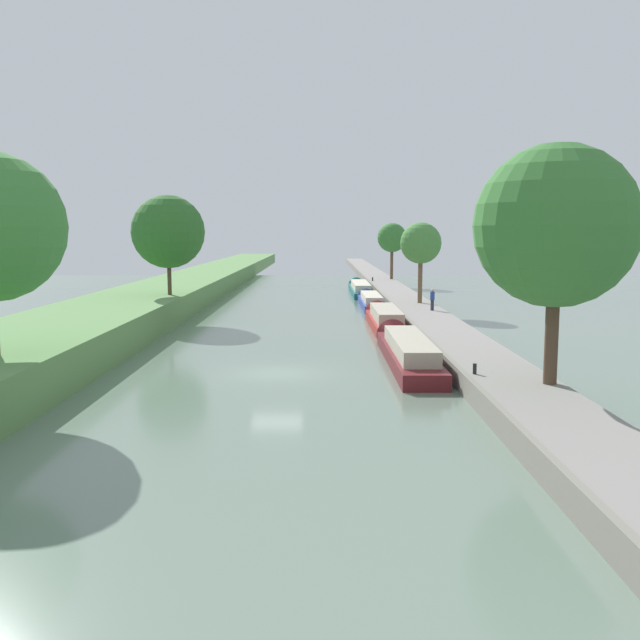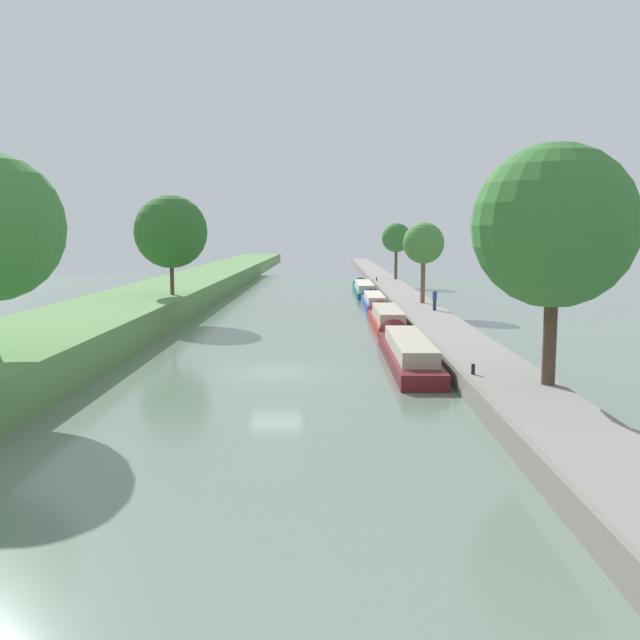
{
  "view_description": "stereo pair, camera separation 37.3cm",
  "coord_description": "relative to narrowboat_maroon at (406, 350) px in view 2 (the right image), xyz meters",
  "views": [
    {
      "loc": [
        2.12,
        -33.87,
        6.84
      ],
      "look_at": [
        2.02,
        13.11,
        1.0
      ],
      "focal_mm": 39.42,
      "sensor_mm": 36.0,
      "label": 1
    },
    {
      "loc": [
        2.49,
        -33.87,
        6.84
      ],
      "look_at": [
        2.02,
        13.11,
        1.0
      ],
      "focal_mm": 39.42,
      "sensor_mm": 36.0,
      "label": 2
    }
  ],
  "objects": [
    {
      "name": "left_grassy_bank",
      "position": [
        -19.11,
        -3.2,
        0.39
      ],
      "size": [
        7.98,
        260.0,
        2.01
      ],
      "color": "#5B894C",
      "rests_on": "ground_plane"
    },
    {
      "name": "narrowboat_red",
      "position": [
        0.08,
        13.82,
        -0.0
      ],
      "size": [
        2.08,
        12.95,
        2.16
      ],
      "color": "maroon",
      "rests_on": "ground_plane"
    },
    {
      "name": "tree_rightbank_midnear",
      "position": [
        3.91,
        22.61,
        5.33
      ],
      "size": [
        3.5,
        3.5,
        6.84
      ],
      "color": "brown",
      "rests_on": "right_towpath"
    },
    {
      "name": "stone_quay",
      "position": [
        1.51,
        -3.2,
        -0.14
      ],
      "size": [
        0.25,
        260.0,
        0.95
      ],
      "color": "gray",
      "rests_on": "ground_plane"
    },
    {
      "name": "narrowboat_blue",
      "position": [
        0.09,
        28.26,
        -0.09
      ],
      "size": [
        1.85,
        12.5,
        1.83
      ],
      "color": "#283D93",
      "rests_on": "ground_plane"
    },
    {
      "name": "tree_rightbank_near",
      "position": [
        4.49,
        -9.78,
        6.48
      ],
      "size": [
        6.34,
        6.34,
        9.38
      ],
      "color": "#4C3828",
      "rests_on": "right_towpath"
    },
    {
      "name": "tree_rightbank_midfar",
      "position": [
        4.64,
        53.7,
        5.59
      ],
      "size": [
        3.75,
        3.75,
        7.22
      ],
      "color": "brown",
      "rests_on": "right_towpath"
    },
    {
      "name": "ground_plane",
      "position": [
        -6.74,
        -3.2,
        -0.62
      ],
      "size": [
        160.0,
        160.0,
        0.0
      ],
      "primitive_type": "plane",
      "color": "slate"
    },
    {
      "name": "narrowboat_teal",
      "position": [
        -0.08,
        42.75,
        -0.06
      ],
      "size": [
        2.08,
        16.14,
        2.02
      ],
      "color": "#195B60",
      "rests_on": "ground_plane"
    },
    {
      "name": "right_towpath",
      "position": [
        3.35,
        -3.2,
        -0.17
      ],
      "size": [
        3.44,
        260.0,
        0.9
      ],
      "color": "gray",
      "rests_on": "ground_plane"
    },
    {
      "name": "mooring_bollard_far",
      "position": [
        1.93,
        50.29,
        0.51
      ],
      "size": [
        0.16,
        0.16,
        0.45
      ],
      "color": "black",
      "rests_on": "right_towpath"
    },
    {
      "name": "person_walking",
      "position": [
        4.04,
        16.75,
        1.16
      ],
      "size": [
        0.34,
        0.34,
        1.66
      ],
      "color": "#282D42",
      "rests_on": "right_towpath"
    },
    {
      "name": "tree_leftbank_upstream",
      "position": [
        -16.45,
        17.97,
        6.31
      ],
      "size": [
        5.69,
        5.69,
        7.77
      ],
      "color": "#4C3828",
      "rests_on": "left_grassy_bank"
    },
    {
      "name": "narrowboat_maroon",
      "position": [
        0.0,
        0.0,
        0.0
      ],
      "size": [
        2.13,
        14.7,
        2.15
      ],
      "color": "maroon",
      "rests_on": "ground_plane"
    },
    {
      "name": "mooring_bollard_near",
      "position": [
        1.93,
        -7.86,
        0.51
      ],
      "size": [
        0.16,
        0.16,
        0.45
      ],
      "color": "black",
      "rests_on": "right_towpath"
    }
  ]
}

